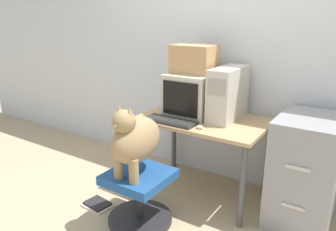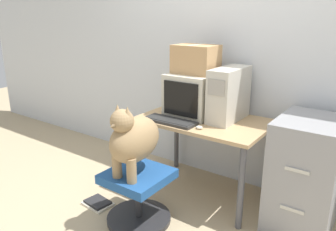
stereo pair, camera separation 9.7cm
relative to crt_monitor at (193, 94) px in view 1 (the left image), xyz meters
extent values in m
plane|color=tan|center=(0.15, -0.44, -0.91)|extent=(12.00, 12.00, 0.00)
cube|color=silver|center=(0.15, 0.34, 0.39)|extent=(8.00, 0.05, 2.60)
cube|color=tan|center=(0.15, -0.08, -0.20)|extent=(1.11, 0.72, 0.03)
cylinder|color=#4C4C51|center=(-0.35, -0.39, -0.56)|extent=(0.05, 0.05, 0.69)
cylinder|color=#4C4C51|center=(0.66, -0.39, -0.56)|extent=(0.05, 0.05, 0.69)
cylinder|color=#4C4C51|center=(-0.35, 0.23, -0.56)|extent=(0.05, 0.05, 0.69)
cylinder|color=#4C4C51|center=(0.66, 0.23, -0.56)|extent=(0.05, 0.05, 0.69)
cube|color=beige|center=(0.00, 0.00, 0.00)|extent=(0.41, 0.47, 0.38)
cube|color=black|center=(0.00, -0.24, 0.00)|extent=(0.34, 0.01, 0.29)
cube|color=beige|center=(0.33, 0.02, 0.04)|extent=(0.20, 0.49, 0.45)
cube|color=#9E998E|center=(0.33, -0.22, 0.14)|extent=(0.15, 0.01, 0.13)
cube|color=#2D2D2D|center=(-0.04, -0.33, -0.18)|extent=(0.47, 0.18, 0.02)
cube|color=#292928|center=(-0.04, -0.33, -0.16)|extent=(0.43, 0.14, 0.00)
ellipsoid|color=beige|center=(0.25, -0.34, -0.17)|extent=(0.06, 0.04, 0.03)
cylinder|color=#262628|center=(-0.04, -0.77, -0.89)|extent=(0.52, 0.52, 0.04)
cylinder|color=#262628|center=(-0.04, -0.77, -0.71)|extent=(0.05, 0.05, 0.32)
cube|color=#1E4C8C|center=(-0.04, -0.77, -0.51)|extent=(0.46, 0.47, 0.07)
ellipsoid|color=#9E7F56|center=(-0.04, -0.79, -0.20)|extent=(0.26, 0.48, 0.34)
cylinder|color=#9E7F56|center=(-0.11, -0.92, -0.38)|extent=(0.07, 0.07, 0.19)
cylinder|color=#9E7F56|center=(0.03, -0.92, -0.38)|extent=(0.07, 0.07, 0.19)
sphere|color=#9E7F56|center=(-0.04, -0.92, -0.02)|extent=(0.17, 0.17, 0.17)
cone|color=brown|center=(-0.04, -0.99, -0.03)|extent=(0.08, 0.09, 0.08)
cone|color=#9E7F56|center=(-0.09, -0.91, 0.05)|extent=(0.06, 0.06, 0.08)
cone|color=#9E7F56|center=(0.01, -0.91, 0.05)|extent=(0.06, 0.06, 0.08)
torus|color=red|center=(-0.04, -0.90, -0.09)|extent=(0.12, 0.12, 0.02)
cube|color=gray|center=(1.03, -0.05, -0.47)|extent=(0.47, 0.61, 0.87)
cube|color=beige|center=(1.03, -0.36, -0.32)|extent=(0.16, 0.01, 0.02)
cube|color=beige|center=(1.03, -0.36, -0.63)|extent=(0.16, 0.01, 0.02)
cube|color=tan|center=(0.00, 0.00, 0.31)|extent=(0.37, 0.28, 0.25)
cube|color=beige|center=(0.00, 0.00, 0.44)|extent=(0.04, 0.27, 0.00)
cube|color=silver|center=(-0.48, -0.81, -0.90)|extent=(0.26, 0.20, 0.02)
cube|color=#262628|center=(-0.48, -0.81, -0.88)|extent=(0.23, 0.18, 0.02)
camera|label=1|loc=(1.40, -2.55, 0.69)|focal=35.00mm
camera|label=2|loc=(1.48, -2.50, 0.69)|focal=35.00mm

